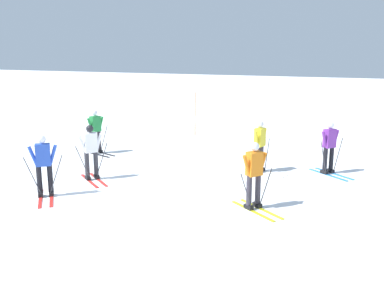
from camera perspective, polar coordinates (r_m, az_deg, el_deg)
name	(u,v)px	position (r m, az deg, el deg)	size (l,w,h in m)	color
ground_plane	(127,201)	(11.34, -8.80, -7.69)	(120.00, 120.00, 0.00)	white
far_snow_ridge	(292,98)	(27.53, 13.37, 6.14)	(80.00, 7.80, 2.22)	white
skier_yellow	(260,145)	(13.88, 9.20, -0.11)	(1.64, 0.99, 1.71)	silver
skier_blue	(44,164)	(12.00, -19.48, -2.58)	(1.38, 1.40, 1.71)	red
skier_purple	(329,146)	(14.21, 18.13, -0.27)	(1.53, 1.21, 1.71)	#237AC6
skier_orange	(254,174)	(10.54, 8.44, -4.00)	(1.55, 1.17, 1.71)	gold
skier_green	(96,130)	(16.74, -12.92, 1.82)	(1.64, 0.98, 1.71)	black
skier_white	(91,151)	(13.23, -13.55, -0.89)	(1.54, 1.18, 1.71)	red
trail_marker_pole	(195,114)	(19.99, 0.42, 4.10)	(0.04, 0.04, 2.06)	#C65614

